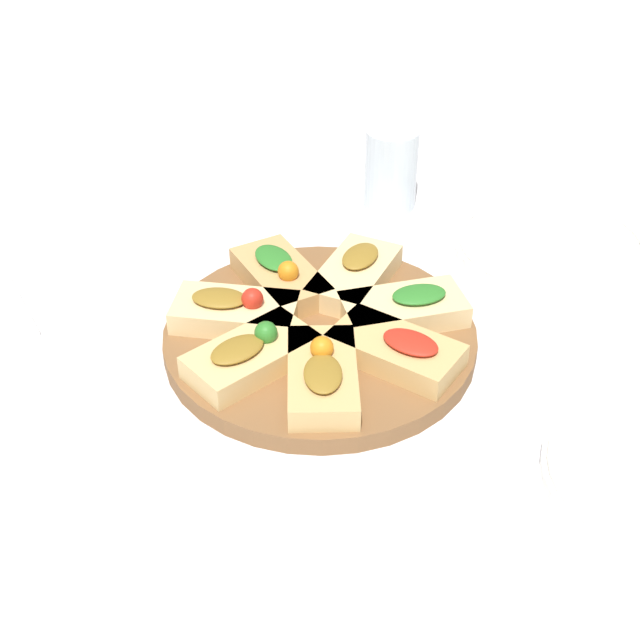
% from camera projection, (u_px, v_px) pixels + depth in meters
% --- Properties ---
extents(ground_plane, '(3.00, 3.00, 0.00)m').
position_uv_depth(ground_plane, '(320.00, 345.00, 0.90)').
color(ground_plane, white).
extents(serving_board, '(0.31, 0.31, 0.02)m').
position_uv_depth(serving_board, '(320.00, 337.00, 0.90)').
color(serving_board, brown).
rests_on(serving_board, ground_plane).
extents(focaccia_slice_0, '(0.07, 0.13, 0.03)m').
position_uv_depth(focaccia_slice_0, '(404.00, 306.00, 0.90)').
color(focaccia_slice_0, '#E5C689').
rests_on(focaccia_slice_0, serving_board).
extents(focaccia_slice_1, '(0.14, 0.12, 0.03)m').
position_uv_depth(focaccia_slice_1, '(355.00, 274.00, 0.95)').
color(focaccia_slice_1, '#E5C689').
rests_on(focaccia_slice_1, serving_board).
extents(focaccia_slice_2, '(0.14, 0.10, 0.04)m').
position_uv_depth(focaccia_slice_2, '(280.00, 276.00, 0.94)').
color(focaccia_slice_2, tan).
rests_on(focaccia_slice_2, serving_board).
extents(focaccia_slice_3, '(0.10, 0.14, 0.04)m').
position_uv_depth(focaccia_slice_3, '(235.00, 311.00, 0.89)').
color(focaccia_slice_3, '#E5C689').
rests_on(focaccia_slice_3, serving_board).
extents(focaccia_slice_4, '(0.12, 0.14, 0.04)m').
position_uv_depth(focaccia_slice_4, '(251.00, 354.00, 0.84)').
color(focaccia_slice_4, '#DBB775').
rests_on(focaccia_slice_4, serving_board).
extents(focaccia_slice_5, '(0.13, 0.08, 0.04)m').
position_uv_depth(focaccia_slice_5, '(322.00, 375.00, 0.81)').
color(focaccia_slice_5, tan).
rests_on(focaccia_slice_5, serving_board).
extents(focaccia_slice_6, '(0.13, 0.13, 0.03)m').
position_uv_depth(focaccia_slice_6, '(397.00, 349.00, 0.85)').
color(focaccia_slice_6, tan).
rests_on(focaccia_slice_6, serving_board).
extents(plate_left, '(0.23, 0.23, 0.02)m').
position_uv_depth(plate_left, '(552.00, 244.00, 1.04)').
color(plate_left, white).
rests_on(plate_left, ground_plane).
extents(water_glass, '(0.07, 0.07, 0.10)m').
position_uv_depth(water_glass, '(391.00, 169.00, 1.10)').
color(water_glass, silver).
rests_on(water_glass, ground_plane).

